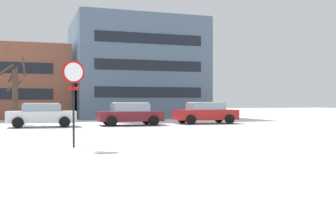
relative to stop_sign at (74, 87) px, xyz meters
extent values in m
plane|color=white|center=(1.08, 2.10, -2.04)|extent=(120.00, 120.00, 0.00)
cube|color=silver|center=(1.08, 5.77, -2.03)|extent=(80.00, 9.33, 0.00)
cylinder|color=black|center=(0.00, 0.00, -0.80)|extent=(0.07, 0.13, 2.47)
cylinder|color=red|center=(0.00, 0.00, 0.49)|extent=(0.75, 0.17, 0.76)
cylinder|color=white|center=(0.00, -0.01, 0.49)|extent=(0.61, 0.14, 0.62)
cube|color=red|center=(0.00, 0.00, -0.06)|extent=(0.36, 0.09, 0.12)
cylinder|color=white|center=(0.00, 0.01, 0.54)|extent=(0.41, 0.10, 0.42)
cube|color=white|center=(-0.73, 11.45, -1.43)|extent=(4.01, 1.89, 0.68)
cube|color=#8C99A8|center=(-0.73, 11.45, -0.88)|extent=(2.22, 1.69, 0.42)
cube|color=white|center=(-0.73, 11.45, -0.64)|extent=(2.02, 1.56, 0.06)
cylinder|color=black|center=(0.58, 12.31, -1.72)|extent=(0.65, 0.24, 0.64)
cylinder|color=black|center=(0.52, 10.51, -1.72)|extent=(0.65, 0.24, 0.64)
cylinder|color=black|center=(-1.99, 12.39, -1.72)|extent=(0.65, 0.24, 0.64)
cylinder|color=black|center=(-2.04, 10.59, -1.72)|extent=(0.65, 0.24, 0.64)
cube|color=maroon|center=(4.64, 11.33, -1.46)|extent=(4.12, 2.01, 0.61)
cube|color=#8C99A8|center=(4.64, 11.33, -0.89)|extent=(2.29, 1.80, 0.52)
cube|color=white|center=(4.64, 11.33, -0.60)|extent=(2.08, 1.67, 0.06)
cylinder|color=black|center=(5.99, 12.25, -1.72)|extent=(0.65, 0.24, 0.64)
cylinder|color=black|center=(5.93, 10.33, -1.72)|extent=(0.65, 0.24, 0.64)
cylinder|color=black|center=(3.35, 12.34, -1.72)|extent=(0.65, 0.24, 0.64)
cylinder|color=black|center=(3.29, 10.41, -1.72)|extent=(0.65, 0.24, 0.64)
cube|color=red|center=(10.02, 11.59, -1.43)|extent=(4.32, 1.89, 0.67)
cube|color=#8C99A8|center=(10.02, 11.59, -0.86)|extent=(2.40, 1.68, 0.47)
cube|color=white|center=(10.02, 11.59, -0.59)|extent=(2.18, 1.56, 0.06)
cylinder|color=black|center=(11.43, 12.44, -1.72)|extent=(0.65, 0.24, 0.64)
cylinder|color=black|center=(11.37, 10.65, -1.72)|extent=(0.65, 0.24, 0.64)
cylinder|color=black|center=(8.66, 12.53, -1.72)|extent=(0.65, 0.24, 0.64)
cylinder|color=black|center=(8.60, 10.74, -1.72)|extent=(0.65, 0.24, 0.64)
cylinder|color=#423326|center=(-2.35, 15.41, -0.20)|extent=(0.38, 0.38, 3.67)
cylinder|color=#423326|center=(-2.39, 15.92, 0.57)|extent=(1.11, 0.23, 0.82)
cylinder|color=#423326|center=(-2.95, 15.87, 1.62)|extent=(1.10, 1.37, 0.96)
cylinder|color=#423326|center=(-1.78, 15.35, 1.80)|extent=(0.27, 1.24, 1.29)
cylinder|color=#423326|center=(-2.48, 15.70, 1.34)|extent=(0.74, 0.44, 1.16)
cube|color=slate|center=(8.24, 24.51, 2.53)|extent=(11.73, 10.80, 9.13)
cube|color=white|center=(8.24, 24.51, 7.14)|extent=(11.50, 10.59, 0.10)
cube|color=black|center=(8.24, 19.09, 0.25)|extent=(9.39, 0.04, 0.90)
cube|color=black|center=(8.24, 19.09, 2.53)|extent=(9.39, 0.04, 0.90)
cube|color=black|center=(8.24, 19.09, 4.81)|extent=(9.39, 0.04, 0.90)
camera|label=1|loc=(-1.36, -13.74, -0.48)|focal=43.11mm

